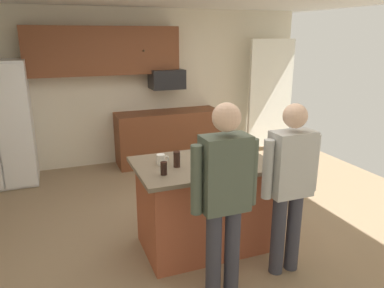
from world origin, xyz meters
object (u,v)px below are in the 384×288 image
glass_stout_tall (164,168)px  serving_tray (219,159)px  person_guest_by_door (225,192)px  kitchen_island (202,205)px  mug_blue_stoneware (161,159)px  glass_dark_ale (177,159)px  person_guest_left (290,180)px  microwave_over_range (167,79)px

glass_stout_tall → serving_tray: glass_stout_tall is taller
person_guest_by_door → glass_stout_tall: bearing=37.6°
kitchen_island → mug_blue_stoneware: 0.66m
mug_blue_stoneware → glass_dark_ale: glass_dark_ale is taller
glass_dark_ale → serving_tray: size_ratio=0.35×
mug_blue_stoneware → glass_stout_tall: bearing=-101.3°
kitchen_island → serving_tray: bearing=-6.1°
kitchen_island → serving_tray: size_ratio=3.08×
glass_stout_tall → serving_tray: (0.63, 0.17, -0.04)m
person_guest_left → glass_stout_tall: 1.14m
kitchen_island → glass_stout_tall: glass_stout_tall is taller
microwave_over_range → kitchen_island: 3.00m
microwave_over_range → serving_tray: microwave_over_range is taller
glass_dark_ale → serving_tray: 0.46m
mug_blue_stoneware → glass_dark_ale: bearing=-44.4°
microwave_over_range → person_guest_left: size_ratio=0.35×
mug_blue_stoneware → serving_tray: (0.57, -0.11, -0.03)m
kitchen_island → glass_dark_ale: (-0.28, -0.03, 0.54)m
serving_tray → kitchen_island: bearing=173.9°
person_guest_by_door → mug_blue_stoneware: bearing=26.8°
person_guest_by_door → glass_stout_tall: 0.69m
person_guest_left → mug_blue_stoneware: bearing=11.9°
glass_stout_tall → glass_dark_ale: 0.23m
glass_dark_ale → person_guest_by_door: bearing=-79.8°
glass_stout_tall → glass_dark_ale: (0.18, 0.15, 0.02)m
person_guest_left → kitchen_island: bearing=0.0°
person_guest_left → person_guest_by_door: size_ratio=0.96×
person_guest_by_door → mug_blue_stoneware: (-0.26, 0.88, 0.02)m
kitchen_island → glass_dark_ale: glass_dark_ale is taller
kitchen_island → glass_stout_tall: bearing=-158.3°
person_guest_left → person_guest_by_door: person_guest_by_door is taller
microwave_over_range → glass_dark_ale: 2.96m
person_guest_left → mug_blue_stoneware: (-0.97, 0.76, 0.07)m
mug_blue_stoneware → glass_stout_tall: glass_stout_tall is taller
serving_tray → microwave_over_range: bearing=83.2°
person_guest_left → glass_stout_tall: person_guest_left is taller
serving_tray → glass_dark_ale: bearing=-178.4°
kitchen_island → person_guest_left: size_ratio=0.84×
glass_stout_tall → glass_dark_ale: bearing=41.0°
person_guest_left → serving_tray: person_guest_left is taller
microwave_over_range → serving_tray: 2.87m
serving_tray → mug_blue_stoneware: bearing=169.4°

